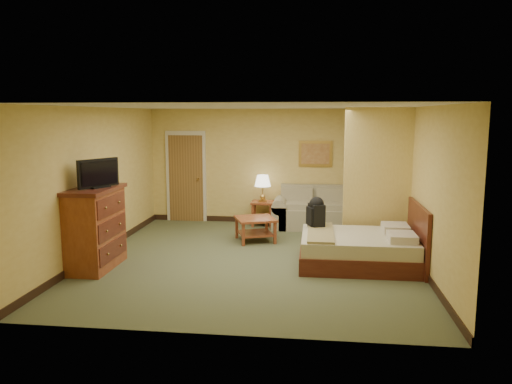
# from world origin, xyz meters

# --- Properties ---
(floor) EXTENTS (6.00, 6.00, 0.00)m
(floor) POSITION_xyz_m (0.00, 0.00, 0.00)
(floor) COLOR #4F5638
(floor) RESTS_ON ground
(ceiling) EXTENTS (6.00, 6.00, 0.00)m
(ceiling) POSITION_xyz_m (0.00, 0.00, 2.60)
(ceiling) COLOR white
(ceiling) RESTS_ON back_wall
(back_wall) EXTENTS (5.50, 0.02, 2.60)m
(back_wall) POSITION_xyz_m (0.00, 3.00, 1.30)
(back_wall) COLOR #D7B85C
(back_wall) RESTS_ON floor
(left_wall) EXTENTS (0.02, 6.00, 2.60)m
(left_wall) POSITION_xyz_m (-2.75, 0.00, 1.30)
(left_wall) COLOR #D7B85C
(left_wall) RESTS_ON floor
(right_wall) EXTENTS (0.02, 6.00, 2.60)m
(right_wall) POSITION_xyz_m (2.75, 0.00, 1.30)
(right_wall) COLOR #D7B85C
(right_wall) RESTS_ON floor
(partition) EXTENTS (1.20, 0.15, 2.60)m
(partition) POSITION_xyz_m (2.15, 0.93, 1.30)
(partition) COLOR #D7B85C
(partition) RESTS_ON floor
(door) EXTENTS (0.94, 0.16, 2.10)m
(door) POSITION_xyz_m (-1.95, 2.96, 1.03)
(door) COLOR beige
(door) RESTS_ON floor
(baseboard) EXTENTS (5.50, 0.02, 0.12)m
(baseboard) POSITION_xyz_m (0.00, 2.99, 0.06)
(baseboard) COLOR black
(baseboard) RESTS_ON floor
(loveseat) EXTENTS (1.82, 0.85, 0.92)m
(loveseat) POSITION_xyz_m (1.02, 2.58, 0.30)
(loveseat) COLOR tan
(loveseat) RESTS_ON floor
(side_table) EXTENTS (0.50, 0.50, 0.55)m
(side_table) POSITION_xyz_m (-0.13, 2.65, 0.36)
(side_table) COLOR maroon
(side_table) RESTS_ON floor
(table_lamp) EXTENTS (0.36, 0.36, 0.60)m
(table_lamp) POSITION_xyz_m (-0.13, 2.65, 1.00)
(table_lamp) COLOR #B08940
(table_lamp) RESTS_ON side_table
(coffee_table) EXTENTS (0.94, 0.94, 0.47)m
(coffee_table) POSITION_xyz_m (-0.12, 1.26, 0.34)
(coffee_table) COLOR maroon
(coffee_table) RESTS_ON floor
(wall_picture) EXTENTS (0.75, 0.04, 0.58)m
(wall_picture) POSITION_xyz_m (1.02, 2.97, 1.60)
(wall_picture) COLOR #B78E3F
(wall_picture) RESTS_ON back_wall
(dresser) EXTENTS (0.65, 1.24, 1.32)m
(dresser) POSITION_xyz_m (-2.48, -0.78, 0.67)
(dresser) COLOR maroon
(dresser) RESTS_ON floor
(tv) EXTENTS (0.40, 0.69, 0.46)m
(tv) POSITION_xyz_m (-2.38, -0.78, 1.54)
(tv) COLOR black
(tv) RESTS_ON dresser
(bed) EXTENTS (1.93, 1.60, 1.04)m
(bed) POSITION_xyz_m (1.82, -0.10, 0.28)
(bed) COLOR #491911
(bed) RESTS_ON floor
(backpack) EXTENTS (0.31, 0.37, 0.55)m
(backpack) POSITION_xyz_m (1.07, 0.34, 0.80)
(backpack) COLOR black
(backpack) RESTS_ON bed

